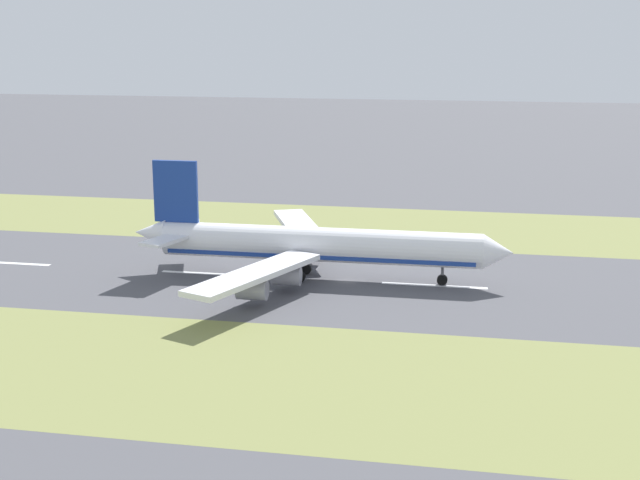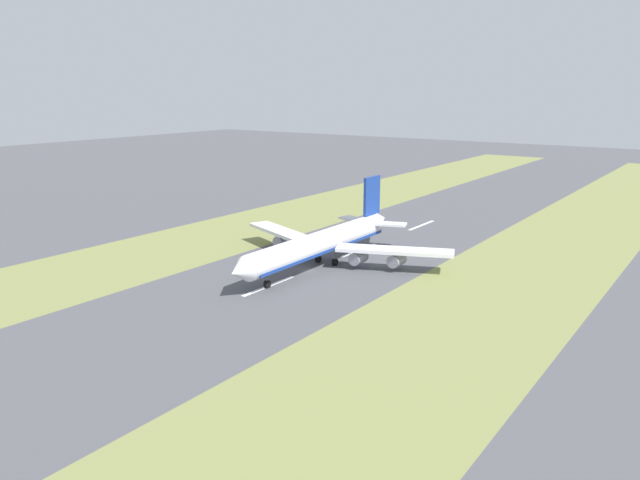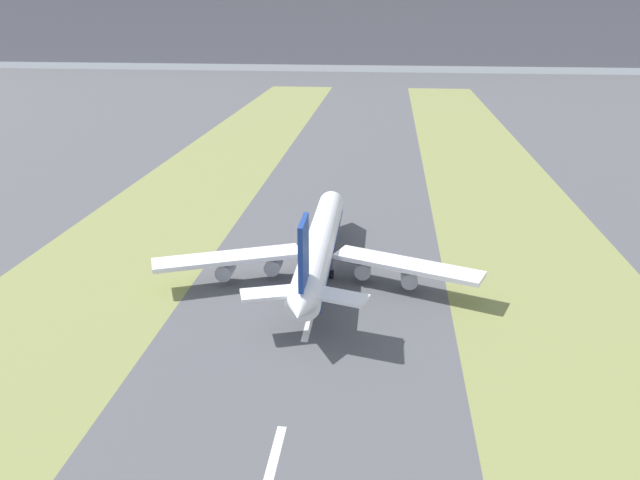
{
  "view_description": "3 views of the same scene",
  "coord_description": "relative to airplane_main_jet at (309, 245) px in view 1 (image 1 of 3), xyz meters",
  "views": [
    {
      "loc": [
        147.15,
        23.73,
        42.95
      ],
      "look_at": [
        -0.49,
        -4.67,
        7.0
      ],
      "focal_mm": 50.0,
      "sensor_mm": 36.0,
      "label": 1
    },
    {
      "loc": [
        -88.06,
        121.11,
        44.3
      ],
      "look_at": [
        -0.49,
        -4.67,
        7.0
      ],
      "focal_mm": 35.0,
      "sensor_mm": 36.0,
      "label": 2
    },
    {
      "loc": [
        12.23,
        -122.6,
        52.07
      ],
      "look_at": [
        -0.49,
        -4.67,
        7.0
      ],
      "focal_mm": 35.0,
      "sensor_mm": 36.0,
      "label": 3
    }
  ],
  "objects": [
    {
      "name": "ground_plane",
      "position": [
        0.48,
        6.57,
        -6.02
      ],
      "size": [
        800.0,
        800.0,
        0.0
      ],
      "primitive_type": "plane",
      "color": "#4C4C51"
    },
    {
      "name": "grass_median_east",
      "position": [
        45.48,
        6.57,
        -6.02
      ],
      "size": [
        40.0,
        600.0,
        0.01
      ],
      "primitive_type": "cube",
      "color": "olive",
      "rests_on": "ground"
    },
    {
      "name": "grass_median_west",
      "position": [
        -44.52,
        6.57,
        -6.02
      ],
      "size": [
        40.0,
        600.0,
        0.01
      ],
      "primitive_type": "cube",
      "color": "olive",
      "rests_on": "ground"
    },
    {
      "name": "airplane_main_jet",
      "position": [
        0.0,
        0.0,
        0.0
      ],
      "size": [
        64.13,
        67.03,
        20.2
      ],
      "color": "white",
      "rests_on": "ground"
    },
    {
      "name": "centreline_dash_near",
      "position": [
        0.48,
        -58.09,
        -6.01
      ],
      "size": [
        1.2,
        18.0,
        0.01
      ],
      "primitive_type": "cube",
      "color": "silver",
      "rests_on": "ground"
    },
    {
      "name": "centreline_dash_far",
      "position": [
        0.48,
        21.91,
        -6.01
      ],
      "size": [
        1.2,
        18.0,
        0.01
      ],
      "primitive_type": "cube",
      "color": "silver",
      "rests_on": "ground"
    },
    {
      "name": "centreline_dash_mid",
      "position": [
        0.48,
        -18.09,
        -6.01
      ],
      "size": [
        1.2,
        18.0,
        0.01
      ],
      "primitive_type": "cube",
      "color": "silver",
      "rests_on": "ground"
    }
  ]
}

